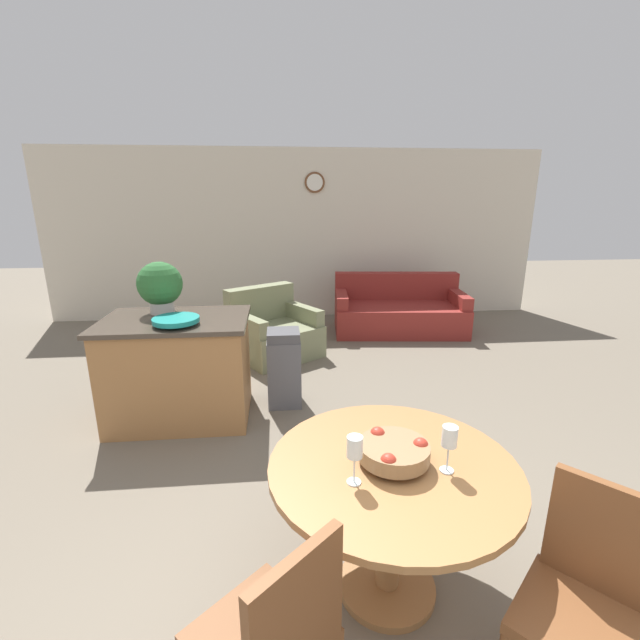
# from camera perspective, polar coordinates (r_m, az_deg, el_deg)

# --- Properties ---
(wall_back) EXTENTS (8.00, 0.09, 2.70)m
(wall_back) POSITION_cam_1_polar(r_m,az_deg,el_deg) (7.13, -3.01, 11.22)
(wall_back) COLOR beige
(wall_back) RESTS_ON ground_plane
(dining_table) EXTENTS (1.18, 1.18, 0.75)m
(dining_table) POSITION_cam_1_polar(r_m,az_deg,el_deg) (2.24, 9.52, -21.88)
(dining_table) COLOR #9E6B3D
(dining_table) RESTS_ON ground_plane
(dining_chair_near_left) EXTENTS (0.59, 0.59, 0.94)m
(dining_chair_near_left) POSITION_cam_1_polar(r_m,az_deg,el_deg) (1.80, -6.18, -36.41)
(dining_chair_near_left) COLOR brown
(dining_chair_near_left) RESTS_ON ground_plane
(dining_chair_near_right) EXTENTS (0.59, 0.59, 0.94)m
(dining_chair_near_right) POSITION_cam_1_polar(r_m,az_deg,el_deg) (2.13, 32.17, -28.67)
(dining_chair_near_right) COLOR brown
(dining_chair_near_right) RESTS_ON ground_plane
(fruit_bowl) EXTENTS (0.33, 0.33, 0.13)m
(fruit_bowl) POSITION_cam_1_polar(r_m,az_deg,el_deg) (2.11, 9.84, -16.82)
(fruit_bowl) COLOR olive
(fruit_bowl) RESTS_ON dining_table
(wine_glass_left) EXTENTS (0.07, 0.07, 0.23)m
(wine_glass_left) POSITION_cam_1_polar(r_m,az_deg,el_deg) (1.91, 4.65, -16.76)
(wine_glass_left) COLOR silver
(wine_glass_left) RESTS_ON dining_table
(wine_glass_right) EXTENTS (0.07, 0.07, 0.23)m
(wine_glass_right) POSITION_cam_1_polar(r_m,az_deg,el_deg) (2.06, 16.89, -14.86)
(wine_glass_right) COLOR silver
(wine_glass_right) RESTS_ON dining_table
(kitchen_island) EXTENTS (1.25, 0.86, 0.94)m
(kitchen_island) POSITION_cam_1_polar(r_m,az_deg,el_deg) (4.05, -18.23, -6.16)
(kitchen_island) COLOR #9E6B3D
(kitchen_island) RESTS_ON ground_plane
(teal_bowl) EXTENTS (0.38, 0.38, 0.06)m
(teal_bowl) POSITION_cam_1_polar(r_m,az_deg,el_deg) (3.69, -18.65, -0.01)
(teal_bowl) COLOR teal
(teal_bowl) RESTS_ON kitchen_island
(potted_plant) EXTENTS (0.39, 0.39, 0.46)m
(potted_plant) POSITION_cam_1_polar(r_m,az_deg,el_deg) (4.08, -20.55, 4.32)
(potted_plant) COLOR beige
(potted_plant) RESTS_ON kitchen_island
(trash_bin) EXTENTS (0.32, 0.31, 0.75)m
(trash_bin) POSITION_cam_1_polar(r_m,az_deg,el_deg) (4.14, -4.81, -6.40)
(trash_bin) COLOR #56565B
(trash_bin) RESTS_ON ground_plane
(couch) EXTENTS (1.98, 1.16, 0.83)m
(couch) POSITION_cam_1_polar(r_m,az_deg,el_deg) (6.55, 10.40, 1.07)
(couch) COLOR maroon
(couch) RESTS_ON ground_plane
(armchair) EXTENTS (1.28, 1.27, 0.84)m
(armchair) POSITION_cam_1_polar(r_m,az_deg,el_deg) (5.47, -6.28, -1.72)
(armchair) COLOR #7A7F5B
(armchair) RESTS_ON ground_plane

